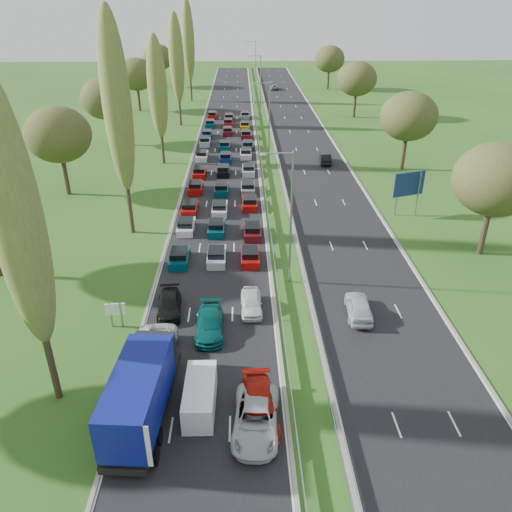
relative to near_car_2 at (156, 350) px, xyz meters
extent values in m
plane|color=#26551A|center=(10.29, 47.47, -0.81)|extent=(260.00, 260.00, 0.00)
cube|color=black|center=(3.54, 49.97, -0.81)|extent=(10.50, 215.00, 0.04)
cube|color=black|center=(17.04, 49.97, -0.81)|extent=(10.50, 215.00, 0.04)
cube|color=gray|center=(9.14, 49.97, -0.26)|extent=(0.06, 215.00, 0.32)
cube|color=gray|center=(11.44, 49.97, -0.26)|extent=(0.06, 215.00, 0.32)
cylinder|color=gray|center=(10.29, 10.47, 5.19)|extent=(0.18, 0.18, 12.00)
cylinder|color=gray|center=(10.29, 45.47, 5.19)|extent=(0.18, 0.18, 12.00)
cylinder|color=gray|center=(10.29, 80.47, 5.19)|extent=(0.18, 0.18, 12.00)
cylinder|color=gray|center=(10.29, 115.47, 5.19)|extent=(0.18, 0.18, 12.00)
cylinder|color=#2D2116|center=(-5.71, -3.53, 2.79)|extent=(0.44, 0.44, 7.20)
ellipsoid|color=#5F682C|center=(-5.71, -3.53, 11.59)|extent=(2.80, 2.80, 16.00)
cylinder|color=#2D2116|center=(-5.71, 21.47, 3.15)|extent=(0.44, 0.44, 7.92)
ellipsoid|color=#5F682C|center=(-5.71, 21.47, 12.83)|extent=(2.80, 2.80, 17.60)
cylinder|color=#2D2116|center=(-5.71, 46.47, 2.43)|extent=(0.44, 0.44, 6.48)
ellipsoid|color=#5F682C|center=(-5.71, 46.47, 10.35)|extent=(2.80, 2.80, 14.40)
cylinder|color=#2D2116|center=(-5.71, 71.47, 2.79)|extent=(0.44, 0.44, 7.20)
ellipsoid|color=#5F682C|center=(-5.71, 71.47, 11.59)|extent=(2.80, 2.80, 16.00)
cylinder|color=#2D2116|center=(-5.71, 96.47, 3.15)|extent=(0.44, 0.44, 7.92)
ellipsoid|color=#5F682C|center=(-5.71, 96.47, 12.83)|extent=(2.80, 2.80, 17.60)
cylinder|color=#2D2116|center=(-16.21, 33.47, 1.61)|extent=(0.56, 0.56, 4.84)
ellipsoid|color=#38471E|center=(-16.21, 33.47, 6.89)|extent=(8.00, 8.00, 6.80)
cylinder|color=#2D2116|center=(-16.21, 57.47, 1.61)|extent=(0.56, 0.56, 4.84)
ellipsoid|color=#38471E|center=(-16.21, 57.47, 6.89)|extent=(8.00, 8.00, 6.80)
cylinder|color=#2D2116|center=(-16.21, 85.47, 1.61)|extent=(0.56, 0.56, 4.84)
ellipsoid|color=#38471E|center=(-16.21, 85.47, 6.89)|extent=(8.00, 8.00, 6.80)
cylinder|color=#2D2116|center=(-16.21, 117.47, 1.61)|extent=(0.56, 0.56, 4.84)
ellipsoid|color=#38471E|center=(-16.21, 117.47, 6.89)|extent=(8.00, 8.00, 6.80)
cylinder|color=#2D2116|center=(29.79, 15.47, 1.61)|extent=(0.56, 0.56, 4.84)
ellipsoid|color=#38471E|center=(29.79, 15.47, 6.89)|extent=(8.00, 8.00, 6.80)
cylinder|color=#2D2116|center=(29.79, 42.47, 1.61)|extent=(0.56, 0.56, 4.84)
ellipsoid|color=#38471E|center=(29.79, 42.47, 6.89)|extent=(8.00, 8.00, 6.80)
cylinder|color=#2D2116|center=(29.79, 77.47, 1.61)|extent=(0.56, 0.56, 4.84)
ellipsoid|color=#38471E|center=(29.79, 77.47, 6.89)|extent=(8.00, 8.00, 6.80)
cylinder|color=#2D2116|center=(29.79, 112.47, 1.61)|extent=(0.56, 0.56, 4.84)
ellipsoid|color=#38471E|center=(29.79, 112.47, 6.89)|extent=(8.00, 8.00, 6.80)
cube|color=#053F4C|center=(0.11, 14.44, -0.37)|extent=(1.75, 4.00, 0.80)
cube|color=silver|center=(0.06, 21.65, -0.37)|extent=(1.75, 4.00, 0.80)
cube|color=#A50C0A|center=(-0.01, 26.97, -0.37)|extent=(1.75, 4.00, 0.80)
cube|color=#A50C0A|center=(0.13, 33.99, -0.37)|extent=(1.75, 4.00, 0.80)
cube|color=#A50C0A|center=(0.20, 40.18, -0.37)|extent=(1.75, 4.00, 0.80)
cube|color=silver|center=(-0.01, 48.36, -0.37)|extent=(1.75, 4.00, 0.80)
cube|color=#B2B7BC|center=(-0.04, 56.82, -0.37)|extent=(1.75, 4.00, 0.80)
cube|color=navy|center=(-0.02, 61.74, -0.37)|extent=(1.75, 4.00, 0.80)
cube|color=#053F4C|center=(0.13, 70.05, -0.37)|extent=(1.75, 4.00, 0.80)
cube|color=#A50C0A|center=(0.18, 77.64, -0.37)|extent=(1.75, 4.00, 0.80)
cube|color=#B2B7BC|center=(3.66, 14.56, -0.37)|extent=(1.75, 4.00, 0.80)
cube|color=#053F4C|center=(3.36, 21.21, -0.37)|extent=(1.75, 4.00, 0.80)
cube|color=silver|center=(3.53, 26.59, -0.37)|extent=(1.75, 4.00, 0.80)
cube|color=#053F4C|center=(3.53, 33.33, -0.37)|extent=(1.75, 4.00, 0.80)
cube|color=black|center=(3.53, 40.83, -0.37)|extent=(1.75, 4.00, 0.80)
cube|color=navy|center=(3.71, 47.25, -0.37)|extent=(1.75, 4.00, 0.80)
cube|color=#053F4C|center=(3.36, 54.13, -0.37)|extent=(1.75, 4.00, 0.80)
cube|color=#590F14|center=(3.66, 63.96, -0.37)|extent=(1.75, 4.00, 0.80)
cube|color=#A50C0A|center=(3.62, 70.81, -0.37)|extent=(1.75, 4.00, 0.80)
cube|color=#590F14|center=(3.71, 75.41, -0.37)|extent=(1.75, 4.00, 0.80)
cube|color=#A50C0A|center=(6.88, 14.47, -0.37)|extent=(1.75, 4.00, 0.80)
cube|color=#590F14|center=(7.23, 20.24, -0.37)|extent=(1.75, 4.00, 0.80)
cube|color=#A50C0A|center=(7.08, 28.35, -0.37)|extent=(1.75, 4.00, 0.80)
cube|color=slate|center=(6.93, 33.55, -0.37)|extent=(1.75, 4.00, 0.80)
cube|color=#B2B7BC|center=(7.13, 41.04, -0.37)|extent=(1.75, 4.00, 0.80)
cube|color=silver|center=(6.84, 49.36, -0.37)|extent=(1.75, 4.00, 0.80)
cube|color=black|center=(7.20, 54.13, -0.37)|extent=(1.75, 4.00, 0.80)
cube|color=#590F14|center=(7.01, 61.36, -0.37)|extent=(1.75, 4.00, 0.80)
cube|color=#BF990C|center=(6.85, 68.28, -0.37)|extent=(1.75, 4.00, 0.80)
cube|color=slate|center=(7.00, 77.33, -0.37)|extent=(1.75, 4.00, 0.80)
imported|color=silver|center=(0.00, 0.00, 0.00)|extent=(2.69, 5.74, 1.59)
imported|color=black|center=(0.19, 5.97, -0.13)|extent=(2.24, 4.72, 1.33)
imported|color=#05514F|center=(3.61, 3.13, -0.05)|extent=(2.17, 5.15, 1.48)
imported|color=#B0B7BA|center=(6.83, -6.59, 0.00)|extent=(3.08, 5.92, 1.59)
imported|color=#B5150B|center=(7.05, -5.62, -0.02)|extent=(2.45, 5.47, 1.56)
imported|color=silver|center=(6.83, 6.03, -0.08)|extent=(1.77, 4.24, 1.44)
imported|color=silver|center=(15.40, 5.02, 0.01)|extent=(2.25, 4.84, 1.60)
imported|color=black|center=(18.93, 45.64, -0.05)|extent=(1.92, 4.62, 1.49)
imported|color=gray|center=(15.20, 112.47, -0.14)|extent=(2.40, 4.79, 1.30)
cube|color=black|center=(0.10, -5.15, -0.09)|extent=(2.61, 9.80, 0.50)
cube|color=navy|center=(0.10, -6.35, 1.87)|extent=(2.72, 7.40, 2.94)
cube|color=silver|center=(0.10, -10.02, 1.87)|extent=(2.66, 0.06, 2.84)
cube|color=black|center=(0.10, -1.45, 0.76)|extent=(2.66, 2.39, 2.20)
cylinder|color=black|center=(0.10, -1.45, -0.29)|extent=(2.29, 1.00, 1.00)
cylinder|color=black|center=(0.10, -8.85, -0.29)|extent=(2.29, 1.00, 1.00)
cube|color=white|center=(3.44, -4.81, 0.17)|extent=(1.84, 4.61, 1.84)
cube|color=black|center=(3.44, -2.78, 0.08)|extent=(1.80, 0.74, 1.48)
cylinder|color=black|center=(2.66, -3.33, -0.48)|extent=(0.23, 0.63, 0.63)
cylinder|color=black|center=(4.23, -6.28, -0.48)|extent=(0.23, 0.63, 0.63)
cylinder|color=gray|center=(-4.01, 4.06, 0.24)|extent=(0.16, 0.16, 2.10)
cylinder|color=gray|center=(-3.21, 4.06, 0.24)|extent=(0.16, 0.16, 2.10)
cube|color=white|center=(-3.61, 4.06, 0.79)|extent=(1.50, 0.23, 1.00)
cylinder|color=gray|center=(23.99, 25.35, 1.79)|extent=(0.16, 0.16, 5.20)
cylinder|color=gray|center=(26.39, 25.35, 1.79)|extent=(0.16, 0.16, 5.20)
cube|color=navy|center=(25.19, 25.35, 2.99)|extent=(3.82, 1.39, 2.80)
camera|label=1|loc=(6.22, -28.02, 22.09)|focal=35.00mm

